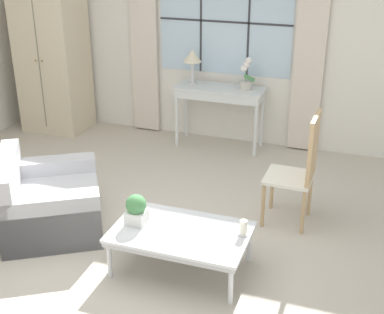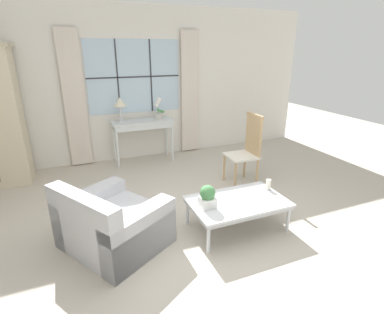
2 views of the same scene
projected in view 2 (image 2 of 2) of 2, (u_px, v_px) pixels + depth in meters
name	position (u px, v px, depth m)	size (l,w,h in m)	color
ground_plane	(199.00, 238.00, 3.43)	(14.00, 14.00, 0.00)	#BCB2A3
wall_back_windowed	(135.00, 86.00, 5.58)	(7.20, 0.14, 2.80)	silver
console_table	(143.00, 125.00, 5.57)	(1.11, 0.44, 0.79)	silver
table_lamp	(120.00, 103.00, 5.32)	(0.23, 0.23, 0.44)	silver
potted_orchid	(158.00, 110.00, 5.62)	(0.20, 0.16, 0.40)	#BCB7AD
armchair_upholstered	(113.00, 225.00, 3.22)	(1.27, 1.31, 0.75)	#B2B2B7
side_chair_wooden	(248.00, 146.00, 4.65)	(0.45, 0.45, 1.12)	white
coffee_table	(237.00, 203.00, 3.52)	(1.13, 0.70, 0.37)	silver
potted_plant_small	(207.00, 196.00, 3.32)	(0.17, 0.17, 0.26)	white
pillar_candle	(268.00, 185.00, 3.75)	(0.08, 0.08, 0.15)	silver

